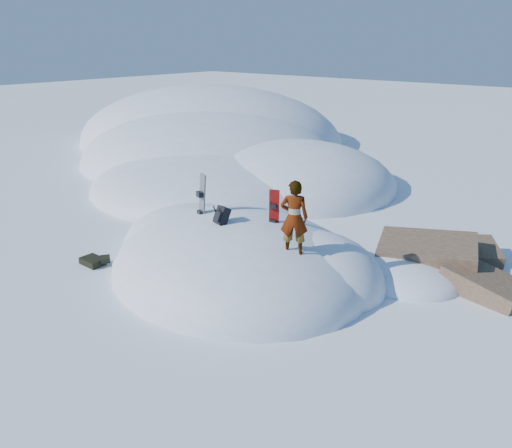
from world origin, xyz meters
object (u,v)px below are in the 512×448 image
Objects in this scene: snowboard_red at (274,216)px; snowboard_dark at (201,206)px; backpack at (221,216)px; person at (294,218)px.

snowboard_dark is (-1.88, -0.63, 0.02)m from snowboard_red.
backpack is at bearing -157.87° from snowboard_red.
snowboard_red reaches higher than backpack.
person reaches higher than snowboard_dark.
snowboard_dark reaches higher than snowboard_red.
snowboard_red is 1.44m from person.
snowboard_dark is 1.01× the size of person.
snowboard_dark is 3.06m from person.
person is at bearing 19.73° from backpack.
snowboard_red is 2.60× the size of backpack.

